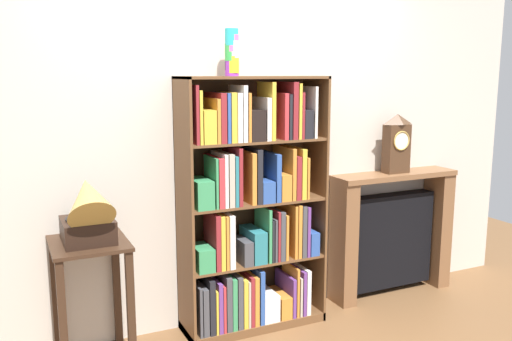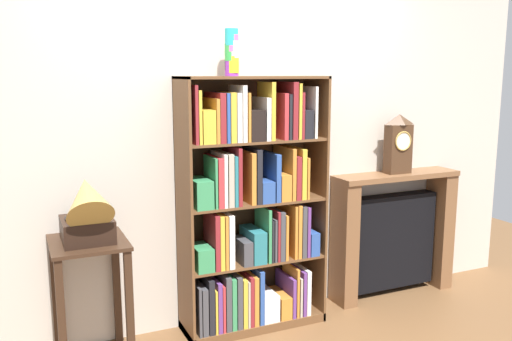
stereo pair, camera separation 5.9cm
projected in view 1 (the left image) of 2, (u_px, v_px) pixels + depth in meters
The scene contains 8 objects.
ground_plane at pixel (259, 331), 3.80m from camera, with size 7.76×6.40×0.02m, color brown.
wall_back at pixel (249, 139), 3.88m from camera, with size 4.76×0.08×2.60m, color beige.
bookshelf at pixel (250, 216), 3.72m from camera, with size 0.99×0.35×1.74m.
cup_stack at pixel (232, 52), 3.51m from camera, with size 0.09×0.09×0.30m.
side_table_left at pixel (91, 278), 3.27m from camera, with size 0.44×0.48×0.78m.
gramophone at pixel (88, 211), 3.14m from camera, with size 0.29×0.45×0.47m.
fireplace_mantel at pixel (390, 234), 4.39m from camera, with size 1.06×0.26×0.99m.
mantel_clock at pixel (397, 143), 4.24m from camera, with size 0.20×0.12×0.46m.
Camera 1 is at (-1.53, -3.20, 1.76)m, focal length 38.33 mm.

